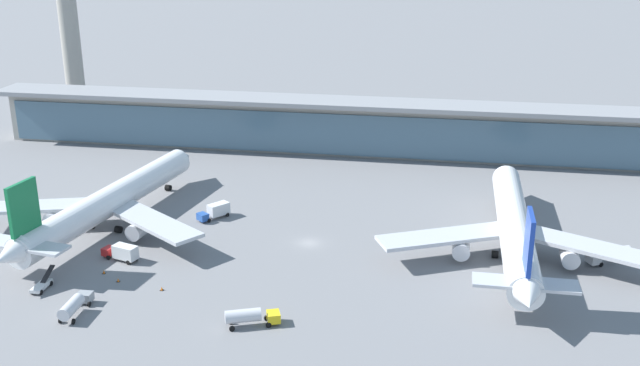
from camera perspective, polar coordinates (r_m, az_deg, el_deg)
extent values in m
plane|color=slate|center=(146.57, -0.87, -4.66)|extent=(1200.00, 1200.00, 0.00)
cylinder|color=white|center=(158.92, -15.83, -1.28)|extent=(14.76, 56.54, 5.94)
cone|color=white|center=(183.24, -10.49, 1.88)|extent=(6.59, 6.20, 5.82)
cone|color=white|center=(137.07, -22.95, -5.21)|extent=(6.31, 7.29, 5.34)
cube|color=black|center=(180.13, -11.04, 1.89)|extent=(4.79, 3.13, 0.72)
cube|color=#B7BABF|center=(162.95, -20.53, -1.67)|extent=(26.40, 13.71, 0.72)
cube|color=#B7BABF|center=(148.53, -12.83, -2.91)|extent=(24.71, 20.08, 0.72)
cylinder|color=silver|center=(161.36, -19.73, -2.56)|extent=(3.91, 4.76, 3.28)
cylinder|color=silver|center=(150.41, -13.89, -3.55)|extent=(3.91, 4.76, 3.28)
cube|color=#14703D|center=(138.03, -21.94, -1.77)|extent=(1.84, 7.19, 9.21)
cube|color=#B7BABF|center=(139.73, -21.87, -4.47)|extent=(16.89, 7.04, 0.51)
cylinder|color=black|center=(160.19, -17.25, -3.15)|extent=(1.44, 1.61, 1.43)
cylinder|color=black|center=(156.56, -15.30, -3.48)|extent=(1.44, 1.61, 1.43)
cylinder|color=black|center=(178.24, -11.64, -0.36)|extent=(1.44, 1.61, 1.43)
cylinder|color=white|center=(144.99, 14.76, -3.19)|extent=(6.24, 56.34, 5.94)
cone|color=white|center=(173.58, 14.12, 0.62)|extent=(5.85, 5.38, 5.82)
cone|color=white|center=(117.36, 15.74, -8.51)|extent=(5.38, 6.56, 5.34)
cube|color=black|center=(170.04, 14.21, 0.59)|extent=(4.47, 2.48, 0.72)
cube|color=#B7BABF|center=(140.02, 9.63, -4.08)|extent=(25.91, 17.00, 0.72)
cube|color=#B7BABF|center=(142.40, 20.00, -4.63)|extent=(25.85, 17.22, 0.72)
cylinder|color=silver|center=(140.33, 10.84, -5.02)|extent=(3.30, 4.32, 3.28)
cylinder|color=silver|center=(142.14, 18.72, -5.42)|extent=(3.30, 4.32, 3.28)
cube|color=#193899|center=(119.05, 15.84, -4.38)|extent=(0.75, 7.17, 9.21)
cube|color=#B7BABF|center=(120.89, 15.59, -7.48)|extent=(16.41, 4.59, 0.51)
cylinder|color=black|center=(143.83, 13.37, -5.39)|extent=(1.24, 1.44, 1.43)
cylinder|color=black|center=(144.43, 15.97, -5.52)|extent=(1.24, 1.44, 1.43)
cylinder|color=black|center=(167.68, 14.13, -1.83)|extent=(1.24, 1.44, 1.43)
cube|color=#234C9E|center=(158.10, -9.05, -2.59)|extent=(2.92, 2.82, 1.50)
cube|color=black|center=(157.59, -9.29, -2.56)|extent=(1.72, 1.34, 0.70)
cube|color=silver|center=(159.99, -7.85, -2.01)|extent=(4.61, 5.06, 2.50)
cylinder|color=black|center=(157.97, -8.58, -2.88)|extent=(0.77, 0.89, 0.90)
cylinder|color=black|center=(159.61, -9.01, -2.66)|extent=(0.77, 0.89, 0.90)
cylinder|color=black|center=(160.49, -7.17, -2.44)|extent=(0.77, 0.89, 0.90)
cylinder|color=black|center=(162.11, -7.61, -2.24)|extent=(0.77, 0.89, 0.90)
cube|color=silver|center=(146.04, 20.36, -5.53)|extent=(2.87, 3.05, 1.50)
cylinder|color=silver|center=(148.60, 21.88, -5.00)|extent=(5.94, 4.41, 2.10)
cylinder|color=black|center=(146.12, 20.88, -5.90)|extent=(0.93, 0.66, 0.90)
cylinder|color=black|center=(147.68, 20.37, -5.57)|extent=(0.93, 0.66, 0.90)
cylinder|color=black|center=(149.52, 22.63, -5.56)|extent=(0.93, 0.66, 0.90)
cylinder|color=black|center=(151.04, 22.11, -5.23)|extent=(0.93, 0.66, 0.90)
cube|color=silver|center=(137.10, -20.73, -7.44)|extent=(1.84, 4.81, 0.60)
cube|color=black|center=(138.50, -20.29, -6.61)|extent=(0.93, 3.96, 1.72)
cylinder|color=black|center=(138.91, -20.67, -7.21)|extent=(0.29, 0.90, 0.90)
cylinder|color=black|center=(138.12, -20.07, -7.29)|extent=(0.29, 0.90, 0.90)
cylinder|color=black|center=(136.36, -21.36, -7.81)|extent=(0.29, 0.90, 0.90)
cylinder|color=black|center=(135.55, -20.75, -7.90)|extent=(0.29, 0.90, 0.90)
cube|color=#B21E1E|center=(145.81, -16.01, -5.07)|extent=(2.39, 2.72, 1.50)
cube|color=black|center=(146.21, -16.25, -4.90)|extent=(0.72, 2.02, 0.70)
cube|color=silver|center=(142.96, -14.81, -5.18)|extent=(5.07, 3.54, 2.50)
cylinder|color=black|center=(144.91, -16.03, -5.56)|extent=(0.94, 0.53, 0.90)
cylinder|color=black|center=(146.30, -15.47, -5.26)|extent=(0.94, 0.53, 0.90)
cylinder|color=black|center=(141.89, -14.59, -5.97)|extent=(0.94, 0.53, 0.90)
cylinder|color=black|center=(143.31, -14.04, -5.66)|extent=(0.94, 0.53, 0.90)
cube|color=yellow|center=(118.37, -3.61, -10.27)|extent=(2.74, 2.96, 1.50)
cylinder|color=silver|center=(117.59, -5.97, -10.17)|extent=(5.98, 4.00, 2.10)
cylinder|color=black|center=(119.59, -4.14, -10.36)|extent=(0.94, 0.59, 0.90)
cylinder|color=black|center=(117.69, -3.99, -10.89)|extent=(0.94, 0.59, 0.90)
cylinder|color=black|center=(119.15, -6.90, -10.58)|extent=(0.94, 0.59, 0.90)
cylinder|color=black|center=(117.24, -6.81, -11.12)|extent=(0.94, 0.59, 0.90)
cube|color=gray|center=(129.90, -17.70, -8.38)|extent=(2.46, 2.07, 1.50)
cylinder|color=silver|center=(125.83, -18.67, -9.07)|extent=(2.26, 5.66, 2.10)
cylinder|color=black|center=(129.96, -18.29, -8.81)|extent=(0.31, 0.91, 0.90)
cylinder|color=black|center=(129.03, -17.40, -8.92)|extent=(0.31, 0.91, 0.90)
cylinder|color=black|center=(125.56, -19.43, -9.98)|extent=(0.31, 0.91, 0.90)
cylinder|color=black|center=(124.60, -18.51, -10.11)|extent=(0.31, 0.91, 0.90)
cube|color=#9E998E|center=(201.90, 2.42, 4.23)|extent=(197.88, 8.00, 14.00)
cube|color=slate|center=(197.98, 2.25, 3.71)|extent=(193.93, 0.50, 11.20)
cube|color=gray|center=(198.12, 2.38, 6.20)|extent=(201.84, 12.80, 1.20)
cylinder|color=#9E998E|center=(266.71, -18.72, 10.53)|extent=(6.40, 6.40, 46.63)
cone|color=orange|center=(131.23, -12.13, -7.97)|extent=(0.44, 0.44, 0.70)
cube|color=black|center=(131.38, -12.12, -8.10)|extent=(0.62, 0.62, 0.04)
cone|color=orange|center=(136.04, -15.33, -7.23)|extent=(0.44, 0.44, 0.70)
cube|color=black|center=(136.19, -15.32, -7.35)|extent=(0.62, 0.62, 0.04)
cone|color=orange|center=(139.75, -16.36, -6.59)|extent=(0.44, 0.44, 0.70)
cube|color=black|center=(139.89, -16.34, -6.71)|extent=(0.62, 0.62, 0.04)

